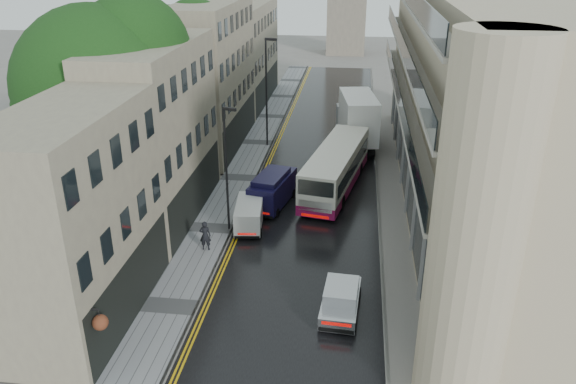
% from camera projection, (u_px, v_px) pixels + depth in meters
% --- Properties ---
extents(road, '(9.00, 85.00, 0.02)m').
position_uv_depth(road, '(316.00, 182.00, 41.91)').
color(road, black).
rests_on(road, ground).
extents(left_sidewalk, '(2.70, 85.00, 0.12)m').
position_uv_depth(left_sidewalk, '(239.00, 178.00, 42.55)').
color(left_sidewalk, gray).
rests_on(left_sidewalk, ground).
extents(right_sidewalk, '(1.80, 85.00, 0.12)m').
position_uv_depth(right_sidewalk, '(389.00, 185.00, 41.28)').
color(right_sidewalk, slate).
rests_on(right_sidewalk, ground).
extents(old_shop_row, '(4.50, 56.00, 12.00)m').
position_uv_depth(old_shop_row, '(197.00, 92.00, 42.81)').
color(old_shop_row, gray).
rests_on(old_shop_row, ground).
extents(modern_block, '(8.00, 40.00, 14.00)m').
position_uv_depth(modern_block, '(474.00, 100.00, 36.54)').
color(modern_block, tan).
rests_on(modern_block, ground).
extents(tree_near, '(10.56, 10.56, 13.89)m').
position_uv_depth(tree_near, '(101.00, 115.00, 33.70)').
color(tree_near, black).
rests_on(tree_near, ground).
extents(tree_far, '(9.24, 9.24, 12.46)m').
position_uv_depth(tree_far, '(174.00, 79.00, 45.74)').
color(tree_far, black).
rests_on(tree_far, ground).
extents(cream_bus, '(4.61, 11.63, 3.10)m').
position_uv_depth(cream_bus, '(308.00, 183.00, 37.77)').
color(cream_bus, silver).
rests_on(cream_bus, road).
extents(white_lorry, '(3.98, 9.14, 4.64)m').
position_uv_depth(white_lorry, '(345.00, 126.00, 46.91)').
color(white_lorry, white).
rests_on(white_lorry, road).
extents(silver_hatchback, '(1.94, 3.97, 1.45)m').
position_uv_depth(silver_hatchback, '(321.00, 314.00, 25.85)').
color(silver_hatchback, '#A5A5A9').
rests_on(silver_hatchback, road).
extents(white_van, '(1.98, 3.87, 1.68)m').
position_uv_depth(white_van, '(235.00, 224.00, 33.83)').
color(white_van, silver).
rests_on(white_van, road).
extents(navy_van, '(2.84, 5.05, 2.43)m').
position_uv_depth(navy_van, '(251.00, 196.00, 36.64)').
color(navy_van, black).
rests_on(navy_van, road).
extents(pedestrian, '(0.68, 0.47, 1.80)m').
position_uv_depth(pedestrian, '(205.00, 236.00, 32.17)').
color(pedestrian, black).
rests_on(pedestrian, left_sidewalk).
extents(lamp_post_near, '(0.89, 0.47, 7.74)m').
position_uv_depth(lamp_post_near, '(226.00, 171.00, 33.35)').
color(lamp_post_near, black).
rests_on(lamp_post_near, left_sidewalk).
extents(lamp_post_far, '(1.06, 0.41, 9.17)m').
position_uv_depth(lamp_post_far, '(266.00, 94.00, 47.49)').
color(lamp_post_far, '#232326').
rests_on(lamp_post_far, left_sidewalk).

